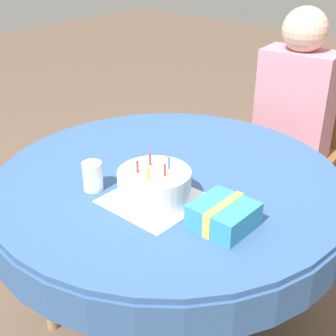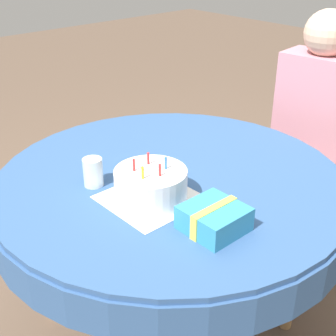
{
  "view_description": "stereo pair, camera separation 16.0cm",
  "coord_description": "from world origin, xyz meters",
  "views": [
    {
      "loc": [
        0.98,
        -1.11,
        1.51
      ],
      "look_at": [
        0.04,
        -0.05,
        0.78
      ],
      "focal_mm": 50.0,
      "sensor_mm": 36.0,
      "label": 1
    },
    {
      "loc": [
        1.1,
        -1.0,
        1.51
      ],
      "look_at": [
        0.04,
        -0.05,
        0.78
      ],
      "focal_mm": 50.0,
      "sensor_mm": 36.0,
      "label": 2
    }
  ],
  "objects": [
    {
      "name": "ground_plane",
      "position": [
        0.0,
        0.0,
        0.0
      ],
      "size": [
        12.0,
        12.0,
        0.0
      ],
      "primitive_type": "plane",
      "color": "brown"
    },
    {
      "name": "drinking_glass",
      "position": [
        -0.13,
        -0.24,
        0.76
      ],
      "size": [
        0.07,
        0.07,
        0.1
      ],
      "color": "silver",
      "rests_on": "dining_table"
    },
    {
      "name": "napkin",
      "position": [
        0.08,
        -0.16,
        0.71
      ],
      "size": [
        0.29,
        0.29,
        0.0
      ],
      "color": "white",
      "rests_on": "dining_table"
    },
    {
      "name": "person",
      "position": [
        0.01,
        0.9,
        0.73
      ],
      "size": [
        0.37,
        0.32,
        1.2
      ],
      "rotation": [
        0.0,
        0.0,
        0.11
      ],
      "color": "#DBB293",
      "rests_on": "ground_plane"
    },
    {
      "name": "gift_box",
      "position": [
        0.33,
        -0.13,
        0.75
      ],
      "size": [
        0.17,
        0.17,
        0.08
      ],
      "color": "teal",
      "rests_on": "dining_table"
    },
    {
      "name": "birthday_cake",
      "position": [
        0.08,
        -0.16,
        0.77
      ],
      "size": [
        0.24,
        0.24,
        0.14
      ],
      "color": "white",
      "rests_on": "dining_table"
    },
    {
      "name": "chair",
      "position": [
        -0.0,
        1.0,
        0.5
      ],
      "size": [
        0.48,
        0.48,
        0.91
      ],
      "rotation": [
        0.0,
        0.0,
        0.11
      ],
      "color": "brown",
      "rests_on": "ground_plane"
    },
    {
      "name": "dining_table",
      "position": [
        0.0,
        0.0,
        0.63
      ],
      "size": [
        1.28,
        1.28,
        0.71
      ],
      "color": "#335689",
      "rests_on": "ground_plane"
    }
  ]
}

